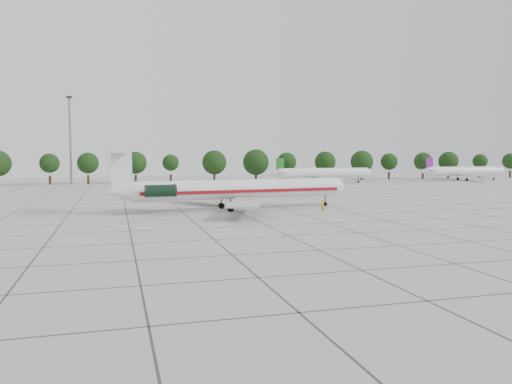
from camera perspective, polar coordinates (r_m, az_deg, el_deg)
ground at (r=67.68m, az=-0.72°, el=-2.92°), size 260.00×260.00×0.00m
apron_joints at (r=82.15m, az=-3.44°, el=-1.63°), size 170.00×170.00×0.02m
main_airliner at (r=76.42m, az=-3.08°, el=0.32°), size 38.60×30.25×9.05m
ground_crew at (r=75.18m, az=7.61°, el=-1.56°), size 0.73×0.59×1.74m
bg_airliner_d at (r=146.74m, az=7.68°, el=2.12°), size 28.24×27.20×7.40m
bg_airliner_e at (r=175.63m, az=22.74°, el=2.18°), size 28.24×27.20×7.40m
tree_line at (r=149.95m, az=-13.61°, el=3.26°), size 249.86×8.44×10.22m
floodlight_mast at (r=157.42m, az=-20.48°, el=6.17°), size 1.60×1.60×25.45m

